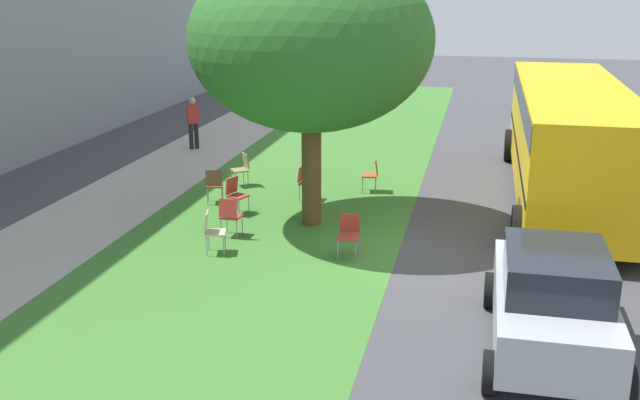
{
  "coord_description": "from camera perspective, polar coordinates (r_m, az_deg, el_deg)",
  "views": [
    {
      "loc": [
        -14.17,
        -1.3,
        5.4
      ],
      "look_at": [
        0.4,
        1.95,
        0.87
      ],
      "focal_mm": 41.38,
      "sensor_mm": 36.0,
      "label": 1
    }
  ],
  "objects": [
    {
      "name": "school_bus",
      "position": [
        19.23,
        18.74,
        5.05
      ],
      "size": [
        10.4,
        2.8,
        2.88
      ],
      "color": "yellow",
      "rests_on": "ground"
    },
    {
      "name": "chair_0",
      "position": [
        19.9,
        -6.05,
        2.56
      ],
      "size": [
        0.58,
        0.58,
        0.88
      ],
      "color": "olive",
      "rests_on": "ground"
    },
    {
      "name": "ground",
      "position": [
        15.23,
        6.85,
        -4.05
      ],
      "size": [
        80.0,
        80.0,
        0.0
      ],
      "primitive_type": "plane",
      "color": "#424247"
    },
    {
      "name": "parked_car",
      "position": [
        11.48,
        17.53,
        -7.41
      ],
      "size": [
        3.7,
        1.92,
        1.65
      ],
      "color": "#ADB2B7",
      "rests_on": "ground"
    },
    {
      "name": "pedestrian_1",
      "position": [
        24.39,
        -9.79,
        6.04
      ],
      "size": [
        0.37,
        0.41,
        1.69
      ],
      "color": "black",
      "rests_on": "ground"
    },
    {
      "name": "chair_1",
      "position": [
        15.96,
        -6.97,
        -1.08
      ],
      "size": [
        0.44,
        0.43,
        0.88
      ],
      "color": "#B7332D",
      "rests_on": "ground"
    },
    {
      "name": "chair_7",
      "position": [
        14.73,
        2.25,
        -2.51
      ],
      "size": [
        0.43,
        0.43,
        0.88
      ],
      "color": "#B7332D",
      "rests_on": "ground"
    },
    {
      "name": "street_tree",
      "position": [
        16.02,
        -0.7,
        12.21
      ],
      "size": [
        5.25,
        5.25,
        6.06
      ],
      "color": "brown",
      "rests_on": "ground"
    },
    {
      "name": "sidewalk_strip",
      "position": [
        17.59,
        -18.6,
        -1.92
      ],
      "size": [
        48.0,
        2.8,
        0.01
      ],
      "primitive_type": "cube",
      "color": "#ADA89E",
      "rests_on": "ground"
    },
    {
      "name": "chair_4",
      "position": [
        19.27,
        4.06,
        2.13
      ],
      "size": [
        0.48,
        0.48,
        0.88
      ],
      "color": "#C64C1E",
      "rests_on": "ground"
    },
    {
      "name": "chair_3",
      "position": [
        15.07,
        -8.37,
        -2.23
      ],
      "size": [
        0.51,
        0.51,
        0.88
      ],
      "color": "beige",
      "rests_on": "ground"
    },
    {
      "name": "grass_verge",
      "position": [
        15.82,
        -4.76,
        -3.15
      ],
      "size": [
        48.0,
        6.0,
        0.01
      ],
      "primitive_type": "cube",
      "color": "#3D752D",
      "rests_on": "ground"
    },
    {
      "name": "chair_2",
      "position": [
        18.51,
        -1.15,
        1.56
      ],
      "size": [
        0.45,
        0.45,
        0.88
      ],
      "color": "#B7332D",
      "rests_on": "ground"
    },
    {
      "name": "chair_5",
      "position": [
        17.54,
        -6.55,
        0.58
      ],
      "size": [
        0.54,
        0.54,
        0.88
      ],
      "color": "#B7332D",
      "rests_on": "ground"
    },
    {
      "name": "chair_6",
      "position": [
        18.39,
        -8.17,
        1.28
      ],
      "size": [
        0.53,
        0.52,
        0.88
      ],
      "color": "brown",
      "rests_on": "ground"
    }
  ]
}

